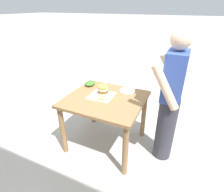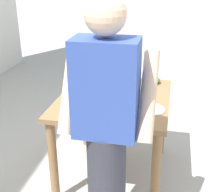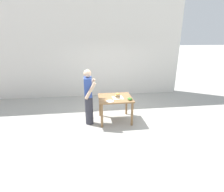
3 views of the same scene
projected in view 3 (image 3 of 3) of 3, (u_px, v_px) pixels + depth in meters
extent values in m
plane|color=#ADAAA3|center=(115.00, 120.00, 5.65)|extent=(80.00, 80.00, 0.00)
cube|color=olive|center=(115.00, 98.00, 5.40)|extent=(0.92, 1.02, 0.04)
cylinder|color=olive|center=(132.00, 114.00, 5.21)|extent=(0.07, 0.07, 0.74)
cylinder|color=olive|center=(126.00, 104.00, 5.96)|extent=(0.07, 0.07, 0.74)
cylinder|color=olive|center=(102.00, 116.00, 5.10)|extent=(0.07, 0.07, 0.74)
cylinder|color=olive|center=(100.00, 105.00, 5.85)|extent=(0.07, 0.07, 0.74)
cube|color=white|center=(118.00, 98.00, 5.37)|extent=(0.33, 0.33, 0.00)
cylinder|color=gold|center=(118.00, 98.00, 5.34)|extent=(0.14, 0.14, 0.02)
cylinder|color=silver|center=(118.00, 97.00, 5.33)|extent=(0.15, 0.15, 0.02)
cylinder|color=brown|center=(118.00, 96.00, 5.32)|extent=(0.15, 0.15, 0.04)
cylinder|color=silver|center=(118.00, 95.00, 5.31)|extent=(0.14, 0.14, 0.02)
ellipsoid|color=gold|center=(118.00, 94.00, 5.30)|extent=(0.14, 0.14, 0.07)
cylinder|color=#D1B77F|center=(118.00, 93.00, 5.29)|extent=(0.00, 0.00, 0.05)
cylinder|color=#8EA83D|center=(116.00, 96.00, 5.47)|extent=(0.04, 0.10, 0.02)
cylinder|color=white|center=(110.00, 101.00, 5.07)|extent=(0.22, 0.22, 0.01)
cylinder|color=silver|center=(110.00, 101.00, 5.05)|extent=(0.04, 0.17, 0.01)
cylinder|color=silver|center=(110.00, 101.00, 5.08)|extent=(0.03, 0.17, 0.01)
ellipsoid|color=#386B28|center=(130.00, 99.00, 5.18)|extent=(0.18, 0.14, 0.06)
cylinder|color=#33333D|center=(89.00, 110.00, 5.30)|extent=(0.24, 0.24, 0.90)
cube|color=#334C9E|center=(88.00, 87.00, 5.06)|extent=(0.36, 0.22, 0.56)
sphere|color=beige|center=(87.00, 73.00, 4.92)|extent=(0.22, 0.22, 0.22)
cylinder|color=beige|center=(90.00, 91.00, 4.86)|extent=(0.09, 0.34, 0.50)
cylinder|color=beige|center=(90.00, 86.00, 5.30)|extent=(0.09, 0.34, 0.50)
cube|color=silver|center=(63.00, 31.00, 7.05)|extent=(0.30, 10.00, 5.49)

